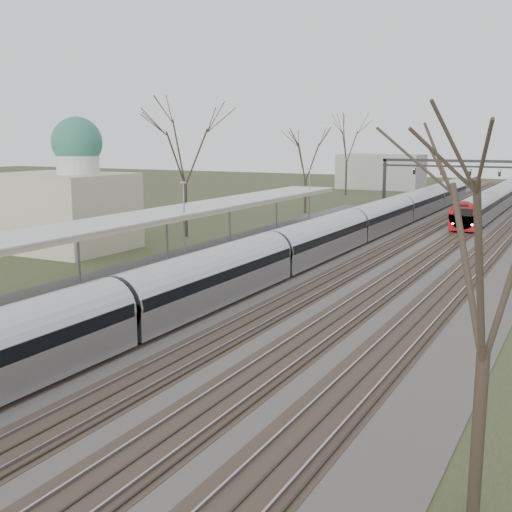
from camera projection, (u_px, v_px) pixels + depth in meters
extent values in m
cube|color=#474442|center=(395.00, 240.00, 55.53)|extent=(24.00, 160.00, 0.10)
cube|color=#4C3828|center=(330.00, 234.00, 58.27)|extent=(2.60, 160.00, 0.06)
cube|color=gray|center=(323.00, 233.00, 58.58)|extent=(0.07, 160.00, 0.12)
cube|color=gray|center=(338.00, 234.00, 57.93)|extent=(0.07, 160.00, 0.12)
cube|color=#4C3828|center=(367.00, 237.00, 56.67)|extent=(2.60, 160.00, 0.06)
cube|color=gray|center=(360.00, 236.00, 56.98)|extent=(0.07, 160.00, 0.12)
cube|color=gray|center=(375.00, 237.00, 56.33)|extent=(0.07, 160.00, 0.12)
cube|color=#4C3828|center=(407.00, 240.00, 55.07)|extent=(2.60, 160.00, 0.06)
cube|color=gray|center=(399.00, 239.00, 55.38)|extent=(0.07, 160.00, 0.12)
cube|color=gray|center=(415.00, 240.00, 54.72)|extent=(0.07, 160.00, 0.12)
cube|color=#4C3828|center=(448.00, 243.00, 53.46)|extent=(2.60, 160.00, 0.06)
cube|color=gray|center=(440.00, 242.00, 53.78)|extent=(0.07, 160.00, 0.12)
cube|color=gray|center=(457.00, 243.00, 53.12)|extent=(0.07, 160.00, 0.12)
cube|color=#4C3828|center=(492.00, 246.00, 51.86)|extent=(2.60, 160.00, 0.06)
cube|color=gray|center=(483.00, 245.00, 52.18)|extent=(0.07, 160.00, 0.12)
cube|color=gray|center=(502.00, 246.00, 51.52)|extent=(0.07, 160.00, 0.12)
cube|color=#9E9B93|center=(197.00, 258.00, 44.35)|extent=(3.50, 69.00, 1.00)
cylinder|color=slate|center=(79.00, 257.00, 33.98)|extent=(0.14, 0.14, 3.00)
cylinder|color=slate|center=(167.00, 237.00, 40.94)|extent=(0.14, 0.14, 3.00)
cylinder|color=slate|center=(230.00, 222.00, 47.91)|extent=(0.14, 0.14, 3.00)
cylinder|color=slate|center=(276.00, 212.00, 54.87)|extent=(0.14, 0.14, 3.00)
cube|color=silver|center=(157.00, 214.00, 39.79)|extent=(4.10, 50.00, 0.12)
cube|color=beige|center=(157.00, 217.00, 39.82)|extent=(4.10, 50.00, 0.25)
cube|color=beige|center=(61.00, 212.00, 50.26)|extent=(10.00, 8.00, 6.00)
cylinder|color=silver|center=(78.00, 158.00, 48.58)|extent=(3.20, 3.20, 2.50)
sphere|color=#2D725F|center=(77.00, 142.00, 48.37)|extent=(3.80, 3.80, 3.80)
cube|color=black|center=(384.00, 182.00, 85.69)|extent=(0.35, 0.35, 6.00)
cube|color=black|center=(465.00, 161.00, 80.48)|extent=(21.00, 0.35, 0.35)
cube|color=black|center=(464.00, 167.00, 80.61)|extent=(21.00, 0.25, 0.25)
cube|color=black|center=(414.00, 171.00, 83.42)|extent=(0.32, 0.22, 0.85)
sphere|color=#0CFF19|center=(414.00, 169.00, 83.25)|extent=(0.16, 0.16, 0.16)
cube|color=black|center=(442.00, 172.00, 81.82)|extent=(0.32, 0.22, 0.85)
sphere|color=#0CFF19|center=(441.00, 170.00, 81.65)|extent=(0.16, 0.16, 0.16)
cube|color=black|center=(470.00, 172.00, 80.22)|extent=(0.32, 0.22, 0.85)
sphere|color=#0CFF19|center=(470.00, 170.00, 80.05)|extent=(0.16, 0.16, 0.16)
cube|color=black|center=(500.00, 173.00, 78.62)|extent=(0.32, 0.22, 0.85)
sphere|color=#0CFF19|center=(500.00, 171.00, 78.45)|extent=(0.16, 0.16, 0.16)
cylinder|color=#2D231C|center=(186.00, 210.00, 56.77)|extent=(0.30, 0.30, 4.95)
cylinder|color=#2D231C|center=(478.00, 439.00, 14.40)|extent=(0.30, 0.30, 4.05)
cube|color=#B1B4BB|center=(353.00, 231.00, 53.02)|extent=(2.55, 90.00, 1.60)
cylinder|color=#B1B4BB|center=(353.00, 224.00, 52.91)|extent=(2.60, 89.70, 2.60)
cube|color=black|center=(353.00, 222.00, 52.89)|extent=(2.62, 89.40, 0.55)
cube|color=black|center=(352.00, 242.00, 53.19)|extent=(1.80, 89.00, 0.35)
cube|color=#B1B4BB|center=(511.00, 192.00, 91.37)|extent=(2.55, 75.00, 1.60)
cylinder|color=#B1B4BB|center=(511.00, 188.00, 91.25)|extent=(2.60, 74.70, 2.60)
cube|color=black|center=(511.00, 187.00, 91.23)|extent=(2.62, 74.40, 0.55)
cube|color=#A6090C|center=(463.00, 223.00, 58.81)|extent=(2.55, 0.50, 1.50)
cylinder|color=#A6090C|center=(463.00, 215.00, 58.73)|extent=(2.60, 0.60, 2.60)
cube|color=black|center=(463.00, 212.00, 58.44)|extent=(1.70, 0.12, 0.70)
sphere|color=white|center=(453.00, 224.00, 59.05)|extent=(0.22, 0.22, 0.22)
sphere|color=white|center=(472.00, 225.00, 58.27)|extent=(0.22, 0.22, 0.22)
cube|color=black|center=(511.00, 199.00, 91.54)|extent=(1.80, 74.00, 0.35)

